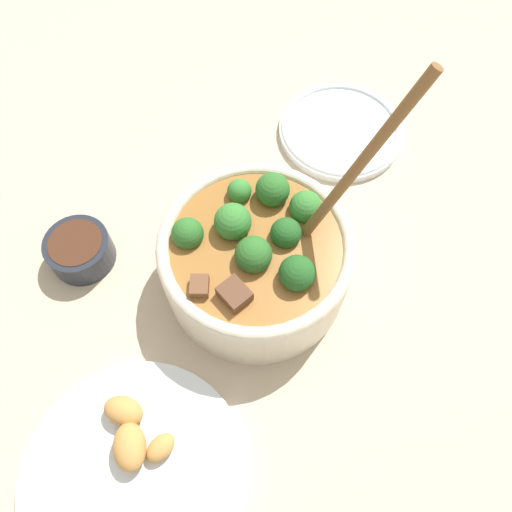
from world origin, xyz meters
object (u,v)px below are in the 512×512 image
Objects in this scene: stew_bowl at (257,257)px; empty_plate at (341,130)px; food_plate at (134,470)px; condiment_bowl at (79,249)px.

stew_bowl is 1.65× the size of empty_plate.
stew_bowl is at bearing -44.00° from empty_plate.
food_plate is (0.19, -0.19, -0.05)m from stew_bowl.
food_plate is at bearing 4.05° from condiment_bowl.
food_plate is at bearing -46.04° from stew_bowl.
condiment_bowl is 0.45× the size of empty_plate.
stew_bowl is 0.28m from empty_plate.
stew_bowl is 1.26× the size of food_plate.
food_plate reaches higher than empty_plate.
food_plate is at bearing -45.00° from empty_plate.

